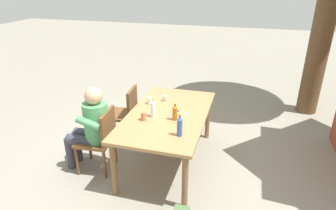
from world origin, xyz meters
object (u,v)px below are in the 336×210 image
at_px(dining_table, 168,119).
at_px(person_in_white_shirt, 91,125).
at_px(bottle_clear, 153,109).
at_px(cup_steel, 165,98).
at_px(chair_near_right, 101,137).
at_px(bottle_amber, 175,112).
at_px(chair_near_left, 125,112).
at_px(cup_white, 150,101).
at_px(cup_terracotta, 144,116).
at_px(table_knife, 180,112).
at_px(bottle_blue, 180,126).

bearing_deg(dining_table, person_in_white_shirt, -66.13).
distance_m(bottle_clear, cup_steel, 0.54).
bearing_deg(chair_near_right, bottle_clear, 111.25).
xyz_separation_m(chair_near_right, bottle_amber, (-0.24, 0.94, 0.37)).
distance_m(chair_near_right, bottle_clear, 0.79).
bearing_deg(cup_steel, bottle_amber, 27.86).
distance_m(dining_table, chair_near_left, 0.92).
bearing_deg(bottle_amber, bottle_clear, -92.35).
distance_m(chair_near_right, cup_steel, 1.06).
height_order(bottle_amber, cup_white, bottle_amber).
relative_size(bottle_clear, cup_steel, 3.21).
height_order(bottle_clear, cup_steel, bottle_clear).
relative_size(chair_near_left, cup_white, 9.06).
xyz_separation_m(cup_steel, cup_white, (0.16, -0.17, 0.01)).
bearing_deg(dining_table, cup_terracotta, -41.58).
bearing_deg(table_knife, bottle_amber, -3.98).
height_order(bottle_amber, bottle_clear, bottle_clear).
bearing_deg(chair_near_left, dining_table, 62.88).
bearing_deg(cup_terracotta, person_in_white_shirt, -78.87).
height_order(chair_near_left, table_knife, chair_near_left).
xyz_separation_m(bottle_blue, cup_steel, (-0.91, -0.44, -0.08)).
bearing_deg(person_in_white_shirt, table_knife, 114.00).
xyz_separation_m(person_in_white_shirt, bottle_blue, (0.12, 1.20, 0.22)).
relative_size(chair_near_left, cup_terracotta, 7.99).
bearing_deg(bottle_blue, chair_near_left, -130.66).
bearing_deg(dining_table, chair_near_left, -117.12).
bearing_deg(bottle_clear, chair_near_right, -68.75).
xyz_separation_m(chair_near_right, table_knife, (-0.47, 0.95, 0.27)).
xyz_separation_m(dining_table, cup_steel, (-0.39, -0.15, 0.12)).
bearing_deg(bottle_clear, cup_white, -155.67).
height_order(person_in_white_shirt, cup_steel, person_in_white_shirt).
bearing_deg(bottle_amber, cup_white, -129.99).
distance_m(person_in_white_shirt, bottle_blue, 1.22).
bearing_deg(chair_near_right, person_in_white_shirt, -86.44).
relative_size(dining_table, table_knife, 7.73).
distance_m(dining_table, person_in_white_shirt, 1.00).
xyz_separation_m(chair_near_right, cup_terracotta, (-0.13, 0.56, 0.32)).
distance_m(chair_near_left, bottle_blue, 1.48).
bearing_deg(cup_steel, person_in_white_shirt, -43.94).
relative_size(chair_near_left, person_in_white_shirt, 0.74).
bearing_deg(table_knife, bottle_clear, -54.97).
bearing_deg(person_in_white_shirt, cup_terracotta, 101.13).
bearing_deg(bottle_blue, table_knife, -167.27).
xyz_separation_m(bottle_blue, table_knife, (-0.59, -0.13, -0.12)).
bearing_deg(cup_terracotta, table_knife, 131.07).
distance_m(chair_near_left, bottle_amber, 1.16).
bearing_deg(bottle_amber, cup_terracotta, -72.99).
bearing_deg(cup_steel, chair_near_right, -39.78).
height_order(chair_near_right, bottle_clear, bottle_clear).
bearing_deg(bottle_amber, chair_near_left, -121.22).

